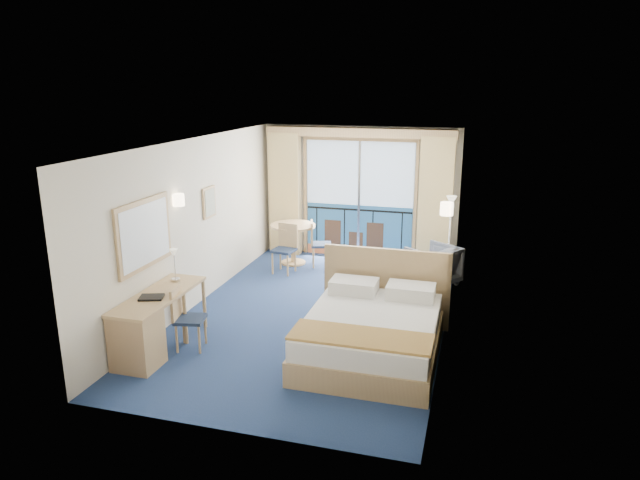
{
  "coord_description": "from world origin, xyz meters",
  "views": [
    {
      "loc": [
        2.35,
        -8.02,
        3.54
      ],
      "look_at": [
        0.02,
        0.2,
        1.16
      ],
      "focal_mm": 32.0,
      "sensor_mm": 36.0,
      "label": 1
    }
  ],
  "objects_px": {
    "nightstand": "(432,306)",
    "table_chair_b": "(286,245)",
    "floor_lamp": "(451,216)",
    "table_chair_a": "(317,241)",
    "bed": "(372,331)",
    "desk_chair": "(184,314)",
    "round_table": "(293,234)",
    "armchair": "(433,265)",
    "desk": "(142,332)"
  },
  "relations": [
    {
      "from": "nightstand",
      "to": "table_chair_b",
      "type": "bearing_deg",
      "value": 151.04
    },
    {
      "from": "floor_lamp",
      "to": "table_chair_a",
      "type": "xyz_separation_m",
      "value": [
        -2.53,
        -0.12,
        -0.64
      ]
    },
    {
      "from": "bed",
      "to": "desk_chair",
      "type": "relative_size",
      "value": 2.52
    },
    {
      "from": "table_chair_a",
      "to": "round_table",
      "type": "bearing_deg",
      "value": 70.05
    },
    {
      "from": "nightstand",
      "to": "floor_lamp",
      "type": "distance_m",
      "value": 2.42
    },
    {
      "from": "table_chair_b",
      "to": "armchair",
      "type": "bearing_deg",
      "value": 8.85
    },
    {
      "from": "bed",
      "to": "round_table",
      "type": "distance_m",
      "value": 4.19
    },
    {
      "from": "bed",
      "to": "desk",
      "type": "distance_m",
      "value": 3.01
    },
    {
      "from": "armchair",
      "to": "table_chair_b",
      "type": "relative_size",
      "value": 0.84
    },
    {
      "from": "round_table",
      "to": "table_chair_a",
      "type": "height_order",
      "value": "table_chair_a"
    },
    {
      "from": "table_chair_a",
      "to": "desk",
      "type": "bearing_deg",
      "value": 149.49
    },
    {
      "from": "floor_lamp",
      "to": "desk_chair",
      "type": "xyz_separation_m",
      "value": [
        -3.26,
        -4.11,
        -0.66
      ]
    },
    {
      "from": "bed",
      "to": "round_table",
      "type": "relative_size",
      "value": 2.51
    },
    {
      "from": "bed",
      "to": "nightstand",
      "type": "height_order",
      "value": "bed"
    },
    {
      "from": "armchair",
      "to": "round_table",
      "type": "xyz_separation_m",
      "value": [
        -2.81,
        0.49,
        0.25
      ]
    },
    {
      "from": "armchair",
      "to": "floor_lamp",
      "type": "relative_size",
      "value": 0.52
    },
    {
      "from": "table_chair_b",
      "to": "desk",
      "type": "bearing_deg",
      "value": -90.03
    },
    {
      "from": "desk",
      "to": "table_chair_a",
      "type": "bearing_deg",
      "value": 76.92
    },
    {
      "from": "armchair",
      "to": "nightstand",
      "type": "bearing_deg",
      "value": 40.07
    },
    {
      "from": "desk",
      "to": "round_table",
      "type": "height_order",
      "value": "round_table"
    },
    {
      "from": "floor_lamp",
      "to": "desk",
      "type": "distance_m",
      "value": 5.91
    },
    {
      "from": "nightstand",
      "to": "floor_lamp",
      "type": "bearing_deg",
      "value": 87.79
    },
    {
      "from": "desk",
      "to": "table_chair_b",
      "type": "bearing_deg",
      "value": 81.94
    },
    {
      "from": "bed",
      "to": "armchair",
      "type": "bearing_deg",
      "value": 79.98
    },
    {
      "from": "armchair",
      "to": "table_chair_a",
      "type": "height_order",
      "value": "table_chair_a"
    },
    {
      "from": "table_chair_b",
      "to": "floor_lamp",
      "type": "bearing_deg",
      "value": 19.74
    },
    {
      "from": "armchair",
      "to": "bed",
      "type": "bearing_deg",
      "value": 25.11
    },
    {
      "from": "floor_lamp",
      "to": "table_chair_a",
      "type": "distance_m",
      "value": 2.61
    },
    {
      "from": "armchair",
      "to": "floor_lamp",
      "type": "distance_m",
      "value": 1.02
    },
    {
      "from": "nightstand",
      "to": "table_chair_b",
      "type": "xyz_separation_m",
      "value": [
        -2.93,
        1.62,
        0.28
      ]
    },
    {
      "from": "nightstand",
      "to": "floor_lamp",
      "type": "height_order",
      "value": "floor_lamp"
    },
    {
      "from": "table_chair_a",
      "to": "floor_lamp",
      "type": "bearing_deg",
      "value": -104.82
    },
    {
      "from": "table_chair_b",
      "to": "bed",
      "type": "bearing_deg",
      "value": -44.81
    },
    {
      "from": "armchair",
      "to": "desk_chair",
      "type": "height_order",
      "value": "desk_chair"
    },
    {
      "from": "desk",
      "to": "floor_lamp",
      "type": "bearing_deg",
      "value": 52.33
    },
    {
      "from": "floor_lamp",
      "to": "nightstand",
      "type": "bearing_deg",
      "value": -92.21
    },
    {
      "from": "desk_chair",
      "to": "table_chair_a",
      "type": "xyz_separation_m",
      "value": [
        0.73,
        4.0,
        0.01
      ]
    },
    {
      "from": "floor_lamp",
      "to": "desk_chair",
      "type": "height_order",
      "value": "floor_lamp"
    },
    {
      "from": "desk",
      "to": "desk_chair",
      "type": "distance_m",
      "value": 0.62
    },
    {
      "from": "nightstand",
      "to": "desk",
      "type": "bearing_deg",
      "value": -145.58
    },
    {
      "from": "table_chair_b",
      "to": "desk_chair",
      "type": "bearing_deg",
      "value": -85.99
    },
    {
      "from": "bed",
      "to": "desk_chair",
      "type": "height_order",
      "value": "bed"
    },
    {
      "from": "nightstand",
      "to": "round_table",
      "type": "xyz_separation_m",
      "value": [
        -2.95,
        2.15,
        0.37
      ]
    },
    {
      "from": "desk",
      "to": "desk_chair",
      "type": "height_order",
      "value": "desk_chair"
    },
    {
      "from": "desk_chair",
      "to": "table_chair_b",
      "type": "xyz_separation_m",
      "value": [
        0.24,
        3.49,
        0.03
      ]
    },
    {
      "from": "armchair",
      "to": "round_table",
      "type": "relative_size",
      "value": 0.88
    },
    {
      "from": "desk_chair",
      "to": "table_chair_b",
      "type": "bearing_deg",
      "value": -15.74
    },
    {
      "from": "armchair",
      "to": "table_chair_b",
      "type": "xyz_separation_m",
      "value": [
        -2.78,
        -0.04,
        0.17
      ]
    },
    {
      "from": "floor_lamp",
      "to": "desk",
      "type": "xyz_separation_m",
      "value": [
        -3.58,
        -4.64,
        -0.72
      ]
    },
    {
      "from": "floor_lamp",
      "to": "round_table",
      "type": "height_order",
      "value": "floor_lamp"
    }
  ]
}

